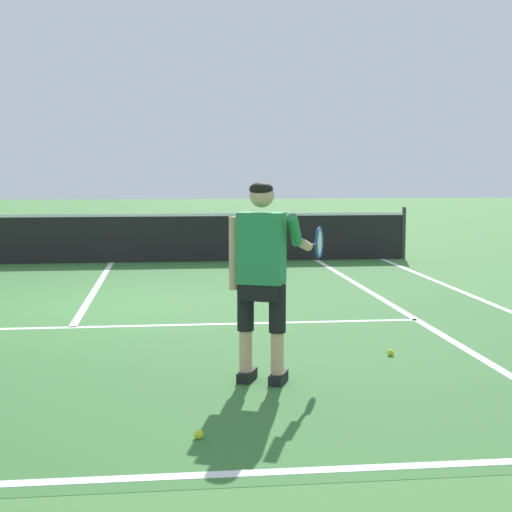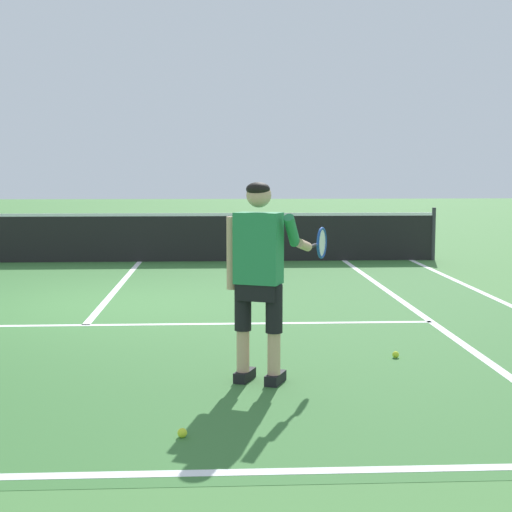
# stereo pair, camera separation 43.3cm
# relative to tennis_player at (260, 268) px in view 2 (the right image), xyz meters

# --- Properties ---
(ground_plane) EXTENTS (80.00, 80.00, 0.00)m
(ground_plane) POSITION_rel_tennis_player_xyz_m (-1.91, 3.96, -0.99)
(ground_plane) COLOR #477F3D
(court_inner_surface) EXTENTS (10.98, 11.34, 0.00)m
(court_inner_surface) POSITION_rel_tennis_player_xyz_m (-1.91, 3.48, -0.99)
(court_inner_surface) COLOR #387033
(court_inner_surface) RESTS_ON ground
(line_service) EXTENTS (8.23, 0.10, 0.01)m
(line_service) POSITION_rel_tennis_player_xyz_m (-1.91, 2.55, -0.99)
(line_service) COLOR white
(line_service) RESTS_ON ground
(line_centre_service) EXTENTS (0.10, 6.40, 0.01)m
(line_centre_service) POSITION_rel_tennis_player_xyz_m (-1.91, 5.75, -0.99)
(line_centre_service) COLOR white
(line_centre_service) RESTS_ON ground
(line_singles_right) EXTENTS (0.10, 10.94, 0.01)m
(line_singles_right) POSITION_rel_tennis_player_xyz_m (2.20, 3.48, -0.99)
(line_singles_right) COLOR white
(line_singles_right) RESTS_ON ground
(tennis_net) EXTENTS (11.96, 0.08, 1.07)m
(tennis_net) POSITION_rel_tennis_player_xyz_m (-1.91, 8.95, -0.49)
(tennis_net) COLOR #333338
(tennis_net) RESTS_ON ground
(tennis_player) EXTENTS (0.96, 0.98, 1.71)m
(tennis_player) POSITION_rel_tennis_player_xyz_m (0.00, 0.00, 0.00)
(tennis_player) COLOR black
(tennis_player) RESTS_ON ground
(tennis_ball_near_feet) EXTENTS (0.07, 0.07, 0.07)m
(tennis_ball_near_feet) POSITION_rel_tennis_player_xyz_m (-0.61, -1.35, -0.96)
(tennis_ball_near_feet) COLOR #CCE02D
(tennis_ball_near_feet) RESTS_ON ground
(tennis_ball_by_baseline) EXTENTS (0.07, 0.07, 0.07)m
(tennis_ball_by_baseline) POSITION_rel_tennis_player_xyz_m (1.36, 0.80, -0.96)
(tennis_ball_by_baseline) COLOR #CCE02D
(tennis_ball_by_baseline) RESTS_ON ground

